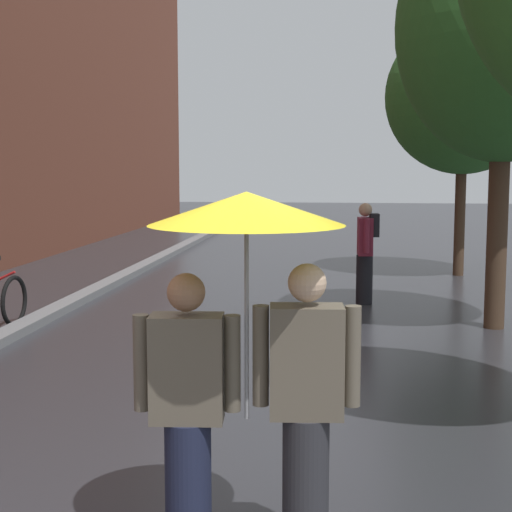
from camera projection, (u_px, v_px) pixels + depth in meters
kerb_strip at (123, 277)px, 14.77m from camera, size 0.30×36.00×0.12m
street_tree_1 at (505, 27)px, 9.98m from camera, size 2.81×2.81×5.72m
street_tree_2 at (464, 96)px, 14.97m from camera, size 3.02×3.02×5.01m
couple_under_umbrella at (247, 322)px, 4.21m from camera, size 1.24×1.07×2.05m
pedestrian_walking_midground at (366, 250)px, 12.14m from camera, size 0.35×0.59×1.59m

